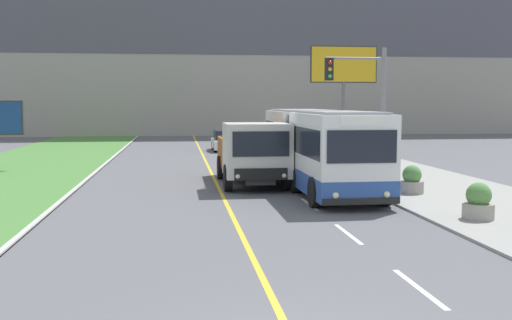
% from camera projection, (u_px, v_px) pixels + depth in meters
% --- Properties ---
extents(lane_marking_centre, '(2.88, 140.00, 0.01)m').
position_uv_depth(lane_marking_centre, '(297.00, 299.00, 10.34)').
color(lane_marking_centre, gold).
rests_on(lane_marking_centre, ground_plane).
extents(apartment_block_background, '(80.00, 8.04, 23.84)m').
position_uv_depth(apartment_block_background, '(191.00, 24.00, 64.62)').
color(apartment_block_background, gray).
rests_on(apartment_block_background, ground_plane).
extents(city_bus, '(2.64, 11.85, 3.10)m').
position_uv_depth(city_bus, '(317.00, 148.00, 23.99)').
color(city_bus, white).
rests_on(city_bus, ground_plane).
extents(dump_truck, '(2.58, 6.59, 2.60)m').
position_uv_depth(dump_truck, '(254.00, 154.00, 24.02)').
color(dump_truck, black).
rests_on(dump_truck, ground_plane).
extents(car_distant, '(1.80, 4.30, 1.45)m').
position_uv_depth(car_distant, '(225.00, 141.00, 42.57)').
color(car_distant, silver).
rests_on(car_distant, ground_plane).
extents(traffic_light_mast, '(2.28, 0.32, 5.39)m').
position_uv_depth(traffic_light_mast, '(365.00, 101.00, 21.86)').
color(traffic_light_mast, slate).
rests_on(traffic_light_mast, ground_plane).
extents(billboard_large, '(4.85, 0.24, 7.43)m').
position_uv_depth(billboard_large, '(344.00, 69.00, 42.67)').
color(billboard_large, '#59595B').
rests_on(billboard_large, ground_plane).
extents(planter_round_near, '(0.89, 0.89, 1.05)m').
position_uv_depth(planter_round_near, '(478.00, 203.00, 17.02)').
color(planter_round_near, gray).
rests_on(planter_round_near, sidewalk_right).
extents(planter_round_second, '(0.87, 0.87, 1.04)m').
position_uv_depth(planter_round_second, '(412.00, 181.00, 21.91)').
color(planter_round_second, gray).
rests_on(planter_round_second, sidewalk_right).
extents(planter_round_third, '(0.93, 0.93, 1.08)m').
position_uv_depth(planter_round_third, '(371.00, 166.00, 26.80)').
color(planter_round_third, gray).
rests_on(planter_round_third, sidewalk_right).
extents(planter_round_far, '(0.89, 0.89, 1.09)m').
position_uv_depth(planter_round_far, '(337.00, 156.00, 31.65)').
color(planter_round_far, gray).
rests_on(planter_round_far, sidewalk_right).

